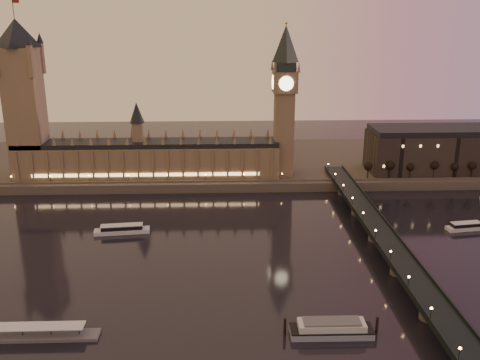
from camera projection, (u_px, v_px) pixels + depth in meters
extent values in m
plane|color=black|center=(200.00, 259.00, 261.87)|extent=(700.00, 700.00, 0.00)
cube|color=#423D35|center=(246.00, 162.00, 419.33)|extent=(560.00, 130.00, 6.00)
cube|color=brown|center=(148.00, 161.00, 370.82)|extent=(180.00, 26.00, 22.00)
cube|color=black|center=(147.00, 143.00, 367.05)|extent=(180.00, 22.00, 3.20)
cube|color=#FFCC7F|center=(146.00, 175.00, 359.74)|extent=(153.00, 0.25, 2.20)
cube|color=brown|center=(26.00, 115.00, 358.24)|extent=(22.00, 22.00, 88.00)
cone|color=black|center=(16.00, 33.00, 342.39)|extent=(31.68, 31.68, 18.00)
cylinder|color=black|center=(13.00, 8.00, 337.90)|extent=(0.44, 0.44, 12.00)
cube|color=maroon|center=(16.00, 1.00, 336.63)|extent=(4.00, 0.15, 2.50)
cube|color=brown|center=(284.00, 135.00, 368.61)|extent=(13.00, 13.00, 58.00)
cube|color=brown|center=(285.00, 82.00, 357.84)|extent=(16.00, 16.00, 14.00)
cylinder|color=#FFEAA5|center=(286.00, 84.00, 350.04)|extent=(9.60, 0.35, 9.60)
cylinder|color=#FFEAA5|center=(273.00, 82.00, 357.57)|extent=(0.35, 9.60, 9.60)
cube|color=black|center=(285.00, 67.00, 354.85)|extent=(13.00, 13.00, 6.00)
cone|color=black|center=(286.00, 44.00, 350.36)|extent=(17.68, 17.68, 24.00)
sphere|color=gold|center=(286.00, 23.00, 346.48)|extent=(2.00, 2.00, 2.00)
cube|color=black|center=(387.00, 241.00, 262.59)|extent=(13.00, 260.00, 2.00)
cube|color=black|center=(375.00, 239.00, 261.93)|extent=(0.60, 260.00, 1.00)
cube|color=black|center=(400.00, 238.00, 262.36)|extent=(0.60, 260.00, 1.00)
cube|color=black|center=(446.00, 152.00, 382.81)|extent=(110.00, 36.00, 28.00)
cube|color=black|center=(449.00, 130.00, 378.03)|extent=(108.00, 34.00, 4.00)
cylinder|color=black|center=(368.00, 173.00, 366.56)|extent=(0.70, 0.70, 8.22)
sphere|color=black|center=(368.00, 167.00, 365.28)|extent=(5.48, 5.48, 5.48)
cylinder|color=black|center=(389.00, 173.00, 367.06)|extent=(0.70, 0.70, 8.22)
sphere|color=black|center=(390.00, 167.00, 365.78)|extent=(5.48, 5.48, 5.48)
cylinder|color=black|center=(410.00, 173.00, 367.56)|extent=(0.70, 0.70, 8.22)
sphere|color=black|center=(411.00, 167.00, 366.27)|extent=(5.48, 5.48, 5.48)
cylinder|color=black|center=(431.00, 173.00, 368.06)|extent=(0.70, 0.70, 8.22)
sphere|color=black|center=(432.00, 167.00, 366.77)|extent=(5.48, 5.48, 5.48)
cylinder|color=black|center=(453.00, 172.00, 368.55)|extent=(0.70, 0.70, 8.22)
sphere|color=black|center=(453.00, 166.00, 367.27)|extent=(5.48, 5.48, 5.48)
cylinder|color=black|center=(473.00, 172.00, 369.05)|extent=(0.70, 0.70, 8.22)
sphere|color=black|center=(474.00, 166.00, 367.77)|extent=(5.48, 5.48, 5.48)
cube|color=silver|center=(122.00, 231.00, 292.48)|extent=(30.33, 9.66, 2.19)
cube|color=black|center=(122.00, 227.00, 291.83)|extent=(22.50, 7.66, 2.19)
cube|color=silver|center=(122.00, 225.00, 291.44)|extent=(23.12, 7.99, 0.40)
cube|color=silver|center=(466.00, 228.00, 296.86)|extent=(22.47, 8.98, 2.00)
cube|color=black|center=(466.00, 225.00, 296.26)|extent=(16.70, 7.11, 2.00)
cube|color=silver|center=(466.00, 223.00, 295.91)|extent=(17.16, 7.41, 0.36)
cube|color=#8793AC|center=(331.00, 332.00, 199.67)|extent=(30.91, 8.96, 2.51)
cube|color=black|center=(331.00, 329.00, 199.23)|extent=(30.91, 8.96, 0.48)
cube|color=silver|center=(332.00, 325.00, 198.78)|extent=(25.12, 7.94, 2.51)
cube|color=#595B5E|center=(332.00, 321.00, 198.30)|extent=(21.26, 6.94, 0.67)
cylinder|color=black|center=(285.00, 326.00, 199.59)|extent=(1.06, 1.06, 6.55)
cylinder|color=black|center=(377.00, 325.00, 200.45)|extent=(1.06, 1.06, 6.55)
cube|color=#595B5E|center=(40.00, 336.00, 198.32)|extent=(43.74, 7.29, 1.25)
cube|color=silver|center=(36.00, 326.00, 197.05)|extent=(35.41, 6.25, 0.31)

